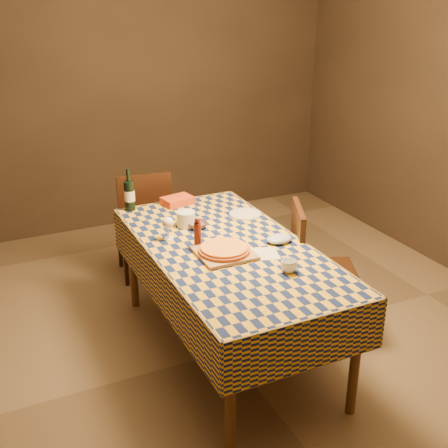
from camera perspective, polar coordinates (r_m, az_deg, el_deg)
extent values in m
plane|color=brown|center=(3.84, 0.33, -12.75)|extent=(5.00, 5.00, 0.00)
cube|color=#34271D|center=(5.56, -11.11, 13.17)|extent=(4.50, 0.10, 2.70)
cylinder|color=brown|center=(2.89, 0.65, -17.17)|extent=(0.06, 0.06, 0.75)
cylinder|color=brown|center=(3.23, 13.22, -13.05)|extent=(0.06, 0.06, 0.75)
cylinder|color=brown|center=(4.21, -9.26, -3.75)|extent=(0.06, 0.06, 0.75)
cylinder|color=brown|center=(4.45, 0.15, -1.94)|extent=(0.06, 0.06, 0.75)
cube|color=brown|center=(3.47, 0.35, -2.73)|extent=(0.90, 1.80, 0.03)
cube|color=olive|center=(3.46, 0.35, -2.43)|extent=(0.92, 1.82, 0.02)
cube|color=olive|center=(2.84, 8.52, -12.08)|extent=(0.94, 0.01, 0.30)
cube|color=olive|center=(4.29, -4.93, 0.57)|extent=(0.94, 0.01, 0.30)
cube|color=olive|center=(3.37, -6.84, -6.00)|extent=(0.01, 1.84, 0.30)
cube|color=olive|center=(3.72, 6.82, -3.07)|extent=(0.01, 1.84, 0.30)
cube|color=#A1744B|center=(3.35, 0.00, -2.95)|extent=(0.33, 0.33, 0.02)
cylinder|color=#A7461B|center=(3.34, 0.00, -2.66)|extent=(0.41, 0.41, 0.02)
cylinder|color=orange|center=(3.33, 0.00, -2.42)|extent=(0.37, 0.37, 0.01)
cylinder|color=#461510|center=(3.43, -2.70, -1.11)|extent=(0.05, 0.05, 0.16)
sphere|color=#461510|center=(3.39, -2.73, 0.36)|extent=(0.03, 0.03, 0.03)
imported|color=#644A54|center=(3.72, -2.74, -0.09)|extent=(0.14, 0.14, 0.04)
cylinder|color=white|center=(3.57, -5.65, -1.50)|extent=(0.07, 0.07, 0.00)
cylinder|color=white|center=(3.55, -5.67, -0.96)|extent=(0.01, 0.01, 0.07)
sphere|color=white|center=(3.53, -5.72, 0.11)|extent=(0.07, 0.07, 0.07)
ellipsoid|color=#45080B|center=(3.53, -5.71, -0.01)|extent=(0.05, 0.05, 0.03)
cylinder|color=black|center=(4.05, -9.58, 2.86)|extent=(0.09, 0.09, 0.21)
cylinder|color=black|center=(4.00, -9.71, 4.90)|extent=(0.03, 0.03, 0.09)
cylinder|color=beige|center=(4.05, -9.58, 2.86)|extent=(0.09, 0.09, 0.08)
cylinder|color=white|center=(3.74, -3.88, 0.50)|extent=(0.14, 0.14, 0.10)
cube|color=#C9421A|center=(4.14, -4.75, 2.38)|extent=(0.24, 0.19, 0.05)
cylinder|color=silver|center=(3.94, 2.18, 1.01)|extent=(0.25, 0.25, 0.01)
imported|color=white|center=(3.15, 6.60, -4.27)|extent=(0.11, 0.11, 0.07)
cube|color=silver|center=(3.36, 3.60, -3.08)|extent=(0.26, 0.23, 0.00)
ellipsoid|color=#A4B8D3|center=(3.52, 5.61, -1.50)|extent=(0.17, 0.13, 0.05)
cube|color=black|center=(4.67, -8.27, 0.03)|extent=(0.47, 0.47, 0.04)
cube|color=black|center=(4.39, -8.00, 2.09)|extent=(0.42, 0.09, 0.46)
cylinder|color=black|center=(4.95, -6.43, -1.47)|extent=(0.04, 0.04, 0.43)
cylinder|color=black|center=(4.90, -10.55, -1.98)|extent=(0.04, 0.04, 0.43)
cylinder|color=black|center=(4.63, -5.53, -3.21)|extent=(0.04, 0.04, 0.43)
cylinder|color=black|center=(4.58, -9.94, -3.77)|extent=(0.04, 0.04, 0.43)
cube|color=black|center=(3.89, 10.21, -4.93)|extent=(0.56, 0.56, 0.04)
cube|color=black|center=(3.75, 7.47, -1.60)|extent=(0.21, 0.40, 0.46)
cylinder|color=black|center=(3.89, 13.09, -9.17)|extent=(0.04, 0.04, 0.43)
cylinder|color=black|center=(4.19, 11.99, -6.59)|extent=(0.04, 0.04, 0.43)
cylinder|color=black|center=(3.82, 7.76, -9.36)|extent=(0.04, 0.04, 0.43)
cylinder|color=black|center=(4.13, 7.07, -6.72)|extent=(0.04, 0.04, 0.43)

